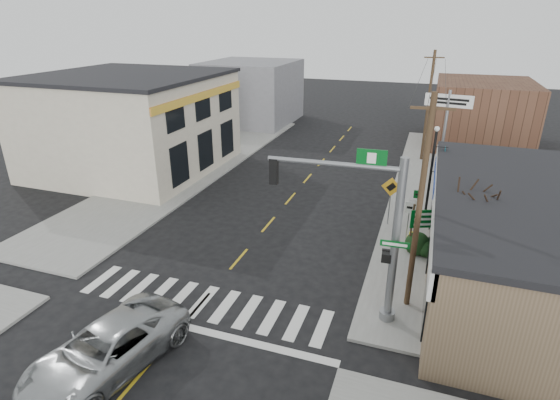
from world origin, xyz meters
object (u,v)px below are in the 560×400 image
(bare_tree, at_px, (479,192))
(utility_pole_near, at_px, (420,205))
(fire_hydrant, at_px, (411,237))
(dance_center_sign, at_px, (447,114))
(guide_sign, at_px, (425,223))
(traffic_signal_pole, at_px, (375,223))
(lamp_post, at_px, (433,168))
(utility_pole_far, at_px, (428,106))
(suv, at_px, (107,349))

(bare_tree, bearing_deg, utility_pole_near, -134.46)
(fire_hydrant, height_order, dance_center_sign, dance_center_sign)
(guide_sign, distance_m, utility_pole_near, 5.02)
(fire_hydrant, distance_m, bare_tree, 5.42)
(bare_tree, height_order, utility_pole_near, utility_pole_near)
(traffic_signal_pole, height_order, fire_hydrant, traffic_signal_pole)
(lamp_post, height_order, utility_pole_far, utility_pole_far)
(fire_hydrant, bearing_deg, utility_pole_far, 90.49)
(bare_tree, bearing_deg, lamp_post, 105.30)
(suv, height_order, utility_pole_near, utility_pole_near)
(dance_center_sign, height_order, bare_tree, dance_center_sign)
(traffic_signal_pole, relative_size, lamp_post, 1.22)
(traffic_signal_pole, xyz_separation_m, bare_tree, (3.55, 3.36, 0.35))
(guide_sign, bearing_deg, bare_tree, -72.61)
(fire_hydrant, xyz_separation_m, utility_pole_near, (0.21, -5.18, 3.87))
(traffic_signal_pole, distance_m, guide_sign, 6.17)
(guide_sign, xyz_separation_m, dance_center_sign, (0.58, 10.57, 3.13))
(guide_sign, relative_size, fire_hydrant, 3.50)
(fire_hydrant, height_order, bare_tree, bare_tree)
(guide_sign, xyz_separation_m, utility_pole_far, (-0.70, 16.01, 2.64))
(lamp_post, relative_size, bare_tree, 0.99)
(suv, relative_size, traffic_signal_pole, 0.86)
(guide_sign, bearing_deg, lamp_post, 66.53)
(utility_pole_near, bearing_deg, bare_tree, 40.90)
(dance_center_sign, distance_m, bare_tree, 12.74)
(lamp_post, xyz_separation_m, bare_tree, (1.71, -6.24, 1.14))
(bare_tree, relative_size, utility_pole_near, 0.65)
(lamp_post, distance_m, utility_pole_far, 11.96)
(traffic_signal_pole, relative_size, fire_hydrant, 9.06)
(suv, bearing_deg, bare_tree, 50.53)
(fire_hydrant, height_order, utility_pole_far, utility_pole_far)
(dance_center_sign, relative_size, bare_tree, 1.17)
(fire_hydrant, distance_m, lamp_post, 4.26)
(traffic_signal_pole, relative_size, utility_pole_far, 0.78)
(suv, height_order, traffic_signal_pole, traffic_signal_pole)
(utility_pole_far, bearing_deg, lamp_post, -92.53)
(lamp_post, height_order, dance_center_sign, dance_center_sign)
(bare_tree, bearing_deg, suv, -141.53)
(traffic_signal_pole, height_order, lamp_post, traffic_signal_pole)
(traffic_signal_pole, relative_size, guide_sign, 2.59)
(dance_center_sign, height_order, utility_pole_near, utility_pole_near)
(fire_hydrant, bearing_deg, bare_tree, -52.16)
(traffic_signal_pole, xyz_separation_m, guide_sign, (1.78, 5.47, -2.24))
(suv, height_order, bare_tree, bare_tree)
(bare_tree, bearing_deg, fire_hydrant, 127.84)
(traffic_signal_pole, height_order, utility_pole_far, utility_pole_far)
(lamp_post, distance_m, dance_center_sign, 6.66)
(suv, bearing_deg, traffic_signal_pole, 47.90)
(suv, relative_size, bare_tree, 1.04)
(suv, bearing_deg, guide_sign, 61.57)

